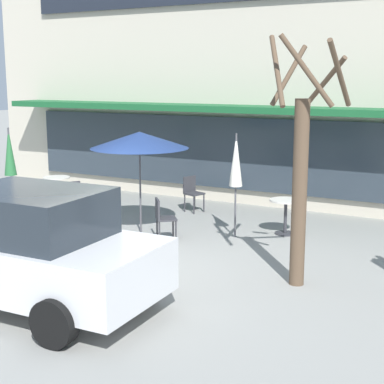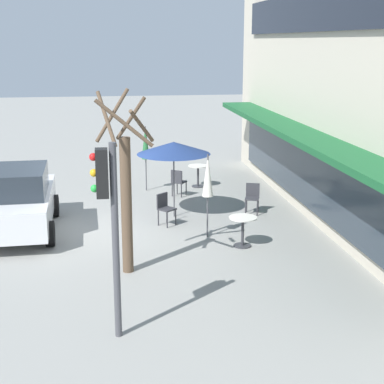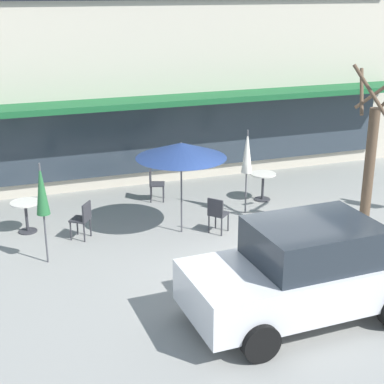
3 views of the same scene
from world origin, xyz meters
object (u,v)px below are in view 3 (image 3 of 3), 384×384
Objects in this scene: street_tree at (371,158)px; patio_umbrella_cream_folded at (247,152)px; patio_umbrella_corner_open at (181,150)px; cafe_chair_0 at (83,218)px; cafe_chair_2 at (154,182)px; cafe_table_streetside at (263,182)px; cafe_chair_1 at (217,213)px; parked_sedan at (306,271)px; cafe_table_near_wall at (26,212)px; patio_umbrella_green_folded at (42,190)px.

patio_umbrella_cream_folded is at bearing 134.24° from street_tree.
patio_umbrella_corner_open is 0.55× the size of street_tree.
cafe_chair_2 is at bearing 40.38° from cafe_chair_0.
patio_umbrella_corner_open is at bearing -153.85° from cafe_table_streetside.
cafe_chair_1 is (-2.04, -1.73, 0.01)m from cafe_table_streetside.
parked_sedan is at bearing -56.59° from cafe_chair_0.
street_tree is at bearing -45.76° from patio_umbrella_cream_folded.
cafe_chair_1 is (4.24, -1.60, 0.01)m from cafe_table_near_wall.
patio_umbrella_corner_open reaches higher than cafe_table_near_wall.
patio_umbrella_green_folded is 2.47× the size of cafe_chair_1.
patio_umbrella_green_folded is 4.13m from cafe_chair_1.
cafe_chair_1 is (-1.19, -0.99, -1.10)m from patio_umbrella_cream_folded.
cafe_table_streetside is 3.43m from street_tree.
parked_sedan is (0.07, -3.95, 0.35)m from cafe_chair_1.
patio_umbrella_green_folded is 0.55× the size of street_tree.
cafe_chair_0 is at bearing 169.97° from patio_umbrella_corner_open.
street_tree reaches higher than patio_umbrella_corner_open.
street_tree reaches higher than cafe_chair_2.
street_tree is at bearing -19.56° from cafe_chair_1.
cafe_table_near_wall is 0.35× the size of patio_umbrella_green_folded.
cafe_chair_2 is (-2.80, 0.95, 0.01)m from cafe_table_streetside.
street_tree is (1.25, -2.89, 1.34)m from cafe_table_streetside.
cafe_chair_2 is (-1.95, 1.69, -1.10)m from patio_umbrella_cream_folded.
cafe_chair_2 is (-0.76, 2.68, 0.00)m from cafe_chair_1.
cafe_chair_2 is at bearing 42.16° from patio_umbrella_green_folded.
patio_umbrella_cream_folded is 4.37m from cafe_chair_0.
patio_umbrella_corner_open is at bearing 101.00° from parked_sedan.
patio_umbrella_cream_folded is (-0.85, -0.74, 1.11)m from cafe_table_streetside.
patio_umbrella_cream_folded is (5.42, -0.61, 1.11)m from cafe_table_near_wall.
cafe_table_near_wall is 0.35× the size of patio_umbrella_cream_folded.
patio_umbrella_corner_open is at bearing -90.14° from cafe_chair_2.
patio_umbrella_green_folded reaches higher than cafe_chair_2.
cafe_table_near_wall is 7.03m from parked_sedan.
cafe_chair_1 reaches higher than cafe_table_near_wall.
cafe_chair_1 is (0.77, -0.35, -1.50)m from patio_umbrella_corner_open.
patio_umbrella_green_folded is at bearing -166.71° from patio_umbrella_cream_folded.
patio_umbrella_corner_open is (3.21, 0.58, 0.39)m from patio_umbrella_green_folded.
patio_umbrella_cream_folded is at bearing 18.12° from patio_umbrella_corner_open.
cafe_chair_1 is 1.00× the size of cafe_chair_2.
street_tree is (7.52, -2.77, 1.34)m from cafe_table_near_wall.
cafe_table_near_wall is 1.47m from cafe_chair_0.
cafe_table_streetside is 5.16m from cafe_chair_0.
street_tree is (3.29, -1.17, 1.33)m from cafe_chair_1.
cafe_chair_1 is (3.03, -0.75, 0.00)m from cafe_chair_0.
cafe_chair_2 is at bearing 161.28° from cafe_table_streetside.
cafe_chair_2 is at bearing 139.14° from patio_umbrella_cream_folded.
cafe_chair_1 is (3.98, 0.23, -1.10)m from patio_umbrella_green_folded.
parked_sedan is (-1.97, -5.67, 0.36)m from cafe_table_streetside.
cafe_chair_1 is at bearing -140.27° from patio_umbrella_cream_folded.
patio_umbrella_cream_folded is at bearing 13.29° from patio_umbrella_green_folded.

